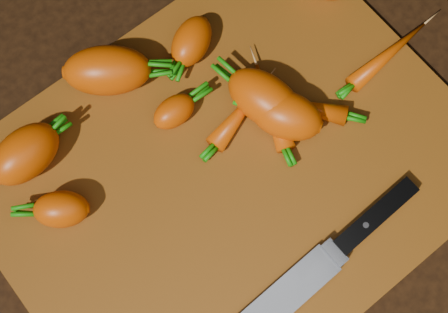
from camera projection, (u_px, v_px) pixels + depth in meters
ground at (230, 173)px, 0.68m from camera, size 2.00×2.00×0.01m
cutting_board at (230, 170)px, 0.67m from camera, size 0.50×0.40×0.01m
carrot_0 at (25, 154)px, 0.64m from camera, size 0.09×0.06×0.05m
carrot_1 at (61, 209)px, 0.63m from camera, size 0.07×0.06×0.04m
carrot_2 at (107, 70)px, 0.67m from camera, size 0.11×0.10×0.05m
carrot_3 at (265, 99)px, 0.66m from camera, size 0.07×0.10×0.05m
carrot_4 at (192, 41)px, 0.69m from camera, size 0.07×0.06×0.04m
carrot_5 at (174, 112)px, 0.67m from camera, size 0.05×0.03×0.03m
carrot_7 at (271, 106)px, 0.68m from camera, size 0.06×0.10×0.02m
carrot_8 at (388, 54)px, 0.70m from camera, size 0.12×0.03×0.02m
carrot_9 at (306, 107)px, 0.67m from camera, size 0.07×0.08×0.02m
carrot_10 at (285, 115)px, 0.66m from camera, size 0.08×0.09×0.05m
carrot_11 at (239, 115)px, 0.67m from camera, size 0.09×0.04×0.02m
knife at (276, 305)px, 0.61m from camera, size 0.30×0.04×0.02m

